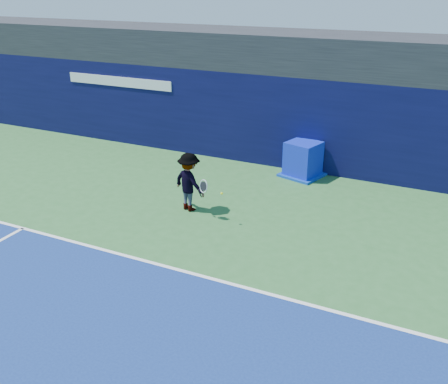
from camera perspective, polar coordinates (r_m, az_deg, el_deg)
The scene contains 7 objects.
ground at distance 8.78m, azimuth -12.94°, elevation -18.81°, with size 80.00×80.00×0.00m, color #2D642E.
baseline at distance 10.75m, azimuth -3.06°, elevation -9.44°, with size 24.00×0.10×0.01m, color white.
stadium_band at distance 17.14m, azimuth 10.81°, elevation 15.39°, with size 36.00×3.00×1.20m, color black.
back_wall_assembly at distance 16.60m, azimuth 9.33°, elevation 7.84°, with size 36.00×1.03×3.00m.
equipment_cart at distance 16.00m, azimuth 9.00°, elevation 3.56°, with size 1.44×1.44×1.12m.
tennis_player at distance 13.35m, azimuth -3.99°, elevation 1.15°, with size 1.33×0.90×1.61m.
tennis_ball at distance 12.50m, azimuth -0.26°, elevation -0.17°, with size 0.06×0.06×0.06m.
Camera 1 is at (4.41, -4.92, 5.78)m, focal length 40.00 mm.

